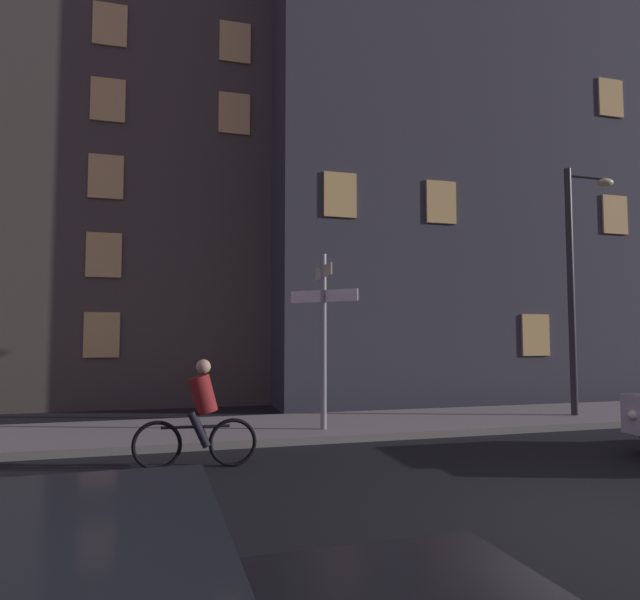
{
  "coord_description": "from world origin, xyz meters",
  "views": [
    {
      "loc": [
        -4.46,
        -4.67,
        1.95
      ],
      "look_at": [
        -1.55,
        5.82,
        2.68
      ],
      "focal_mm": 30.81,
      "sensor_mm": 36.0,
      "label": 1
    }
  ],
  "objects": [
    {
      "name": "cyclist",
      "position": [
        -3.99,
        3.79,
        0.75
      ],
      "size": [
        1.82,
        0.34,
        1.61
      ],
      "color": "black",
      "rests_on": "ground_plane"
    },
    {
      "name": "building_left_block",
      "position": [
        -7.87,
        14.29,
        7.91
      ],
      "size": [
        13.72,
        6.77,
        15.81
      ],
      "color": "#4C443D",
      "rests_on": "ground_plane"
    },
    {
      "name": "sidewalk_kerb",
      "position": [
        0.0,
        6.57,
        0.07
      ],
      "size": [
        40.0,
        3.06,
        0.14
      ],
      "primitive_type": "cube",
      "color": "gray",
      "rests_on": "ground_plane"
    },
    {
      "name": "ground_plane",
      "position": [
        0.0,
        0.0,
        0.0
      ],
      "size": [
        80.0,
        80.0,
        0.0
      ],
      "primitive_type": "plane",
      "color": "black"
    },
    {
      "name": "signpost",
      "position": [
        -1.48,
        5.81,
        2.17
      ],
      "size": [
        1.1,
        1.13,
        3.46
      ],
      "color": "gray",
      "rests_on": "sidewalk_kerb"
    },
    {
      "name": "building_right_block",
      "position": [
        4.33,
        13.26,
        10.77
      ],
      "size": [
        11.86,
        8.54,
        21.54
      ],
      "color": "#383842",
      "rests_on": "ground_plane"
    },
    {
      "name": "street_lamp",
      "position": [
        4.84,
        6.13,
        3.56
      ],
      "size": [
        1.38,
        0.28,
        5.81
      ],
      "color": "#2D2D30",
      "rests_on": "sidewalk_kerb"
    }
  ]
}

